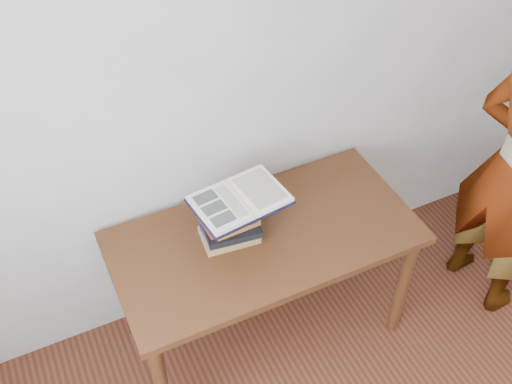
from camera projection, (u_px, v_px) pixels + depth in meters
desk at (265, 250)px, 2.66m from camera, size 1.33×0.67×0.71m
book_stack at (230, 223)px, 2.52m from camera, size 0.26×0.21×0.18m
open_book at (240, 200)px, 2.47m from camera, size 0.41×0.31×0.03m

